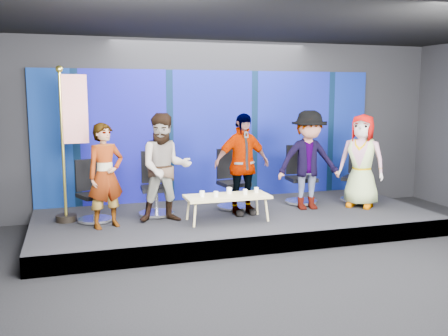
# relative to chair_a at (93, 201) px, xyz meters

# --- Properties ---
(ground) EXTENTS (10.00, 10.00, 0.00)m
(ground) POSITION_rel_chair_a_xyz_m (2.47, -2.70, -0.64)
(ground) COLOR black
(ground) RESTS_ON ground
(room_walls) EXTENTS (10.02, 8.02, 3.51)m
(room_walls) POSITION_rel_chair_a_xyz_m (2.47, -2.70, 1.79)
(room_walls) COLOR black
(room_walls) RESTS_ON ground
(riser) EXTENTS (7.00, 3.00, 0.30)m
(riser) POSITION_rel_chair_a_xyz_m (2.47, -0.20, -0.49)
(riser) COLOR black
(riser) RESTS_ON ground
(backdrop) EXTENTS (7.00, 0.08, 2.60)m
(backdrop) POSITION_rel_chair_a_xyz_m (2.47, 1.25, 0.96)
(backdrop) COLOR #06234D
(backdrop) RESTS_ON riser
(chair_a) EXTENTS (0.76, 0.76, 1.04)m
(chair_a) POSITION_rel_chair_a_xyz_m (0.00, 0.00, 0.00)
(chair_a) COLOR silver
(chair_a) RESTS_ON riser
(panelist_a) EXTENTS (0.72, 0.60, 1.69)m
(panelist_a) POSITION_rel_chair_a_xyz_m (0.19, -0.47, 0.50)
(panelist_a) COLOR black
(panelist_a) RESTS_ON riser
(chair_b) EXTENTS (0.68, 0.68, 1.13)m
(chair_b) POSITION_rel_chair_a_xyz_m (1.09, 0.13, 0.03)
(chair_b) COLOR silver
(chair_b) RESTS_ON riser
(panelist_b) EXTENTS (0.93, 0.75, 1.82)m
(panelist_b) POSITION_rel_chair_a_xyz_m (1.17, -0.38, 0.57)
(panelist_b) COLOR black
(panelist_b) RESTS_ON riser
(chair_c) EXTENTS (0.70, 0.70, 1.11)m
(chair_c) POSITION_rel_chair_a_xyz_m (2.55, 0.23, 0.02)
(chair_c) COLOR silver
(chair_c) RESTS_ON riser
(panelist_c) EXTENTS (1.10, 0.57, 1.80)m
(panelist_c) POSITION_rel_chair_a_xyz_m (2.56, -0.28, 0.56)
(panelist_c) COLOR black
(panelist_c) RESTS_ON riser
(chair_d) EXTENTS (0.70, 0.70, 1.13)m
(chair_d) POSITION_rel_chair_a_xyz_m (3.97, 0.25, 0.03)
(chair_d) COLOR silver
(chair_d) RESTS_ON riser
(panelist_d) EXTENTS (1.25, 0.79, 1.84)m
(panelist_d) POSITION_rel_chair_a_xyz_m (3.88, -0.25, 0.58)
(panelist_d) COLOR black
(panelist_d) RESTS_ON riser
(chair_e) EXTENTS (0.87, 0.87, 1.09)m
(chair_e) POSITION_rel_chair_a_xyz_m (5.13, 0.08, 0.02)
(chair_e) COLOR silver
(chair_e) RESTS_ON riser
(panelist_e) EXTENTS (1.00, 1.01, 1.76)m
(panelist_e) POSITION_rel_chair_a_xyz_m (4.92, -0.38, 0.54)
(panelist_e) COLOR black
(panelist_e) RESTS_ON riser
(coffee_table) EXTENTS (1.43, 0.61, 0.44)m
(coffee_table) POSITION_rel_chair_a_xyz_m (2.17, -0.65, 0.06)
(coffee_table) COLOR tan
(coffee_table) RESTS_ON riser
(mug_a) EXTENTS (0.08, 0.08, 0.10)m
(mug_a) POSITION_rel_chair_a_xyz_m (1.73, -0.63, 0.15)
(mug_a) COLOR white
(mug_a) RESTS_ON coffee_table
(mug_b) EXTENTS (0.08, 0.08, 0.09)m
(mug_b) POSITION_rel_chair_a_xyz_m (1.95, -0.72, 0.14)
(mug_b) COLOR white
(mug_b) RESTS_ON coffee_table
(mug_c) EXTENTS (0.09, 0.09, 0.11)m
(mug_c) POSITION_rel_chair_a_xyz_m (2.25, -0.51, 0.15)
(mug_c) COLOR white
(mug_c) RESTS_ON coffee_table
(mug_d) EXTENTS (0.07, 0.07, 0.09)m
(mug_d) POSITION_rel_chair_a_xyz_m (2.49, -0.65, 0.14)
(mug_d) COLOR white
(mug_d) RESTS_ON coffee_table
(mug_e) EXTENTS (0.07, 0.07, 0.09)m
(mug_e) POSITION_rel_chair_a_xyz_m (2.73, -0.56, 0.14)
(mug_e) COLOR white
(mug_e) RESTS_ON coffee_table
(flag_stand) EXTENTS (0.60, 0.34, 2.59)m
(flag_stand) POSITION_rel_chair_a_xyz_m (-0.32, 0.13, 1.03)
(flag_stand) COLOR black
(flag_stand) RESTS_ON riser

